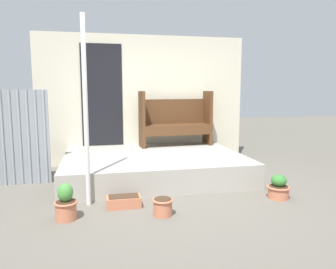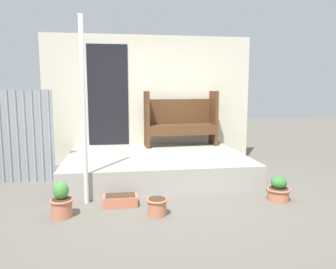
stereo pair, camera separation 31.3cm
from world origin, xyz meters
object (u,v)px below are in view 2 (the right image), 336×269
object	(u,v)px
flower_pot_left	(62,202)
flower_pot_right	(279,190)
flower_pot_middle	(157,206)
planter_box_rect	(120,200)
support_post	(84,112)
bench	(180,119)

from	to	relation	value
flower_pot_left	flower_pot_right	xyz separation A→B (m)	(2.85, 0.17, -0.04)
flower_pot_middle	planter_box_rect	world-z (taller)	flower_pot_middle
planter_box_rect	flower_pot_middle	bearing A→B (deg)	-42.12
support_post	flower_pot_right	world-z (taller)	support_post
support_post	flower_pot_middle	size ratio (longest dim) A/B	9.34
planter_box_rect	bench	bearing A→B (deg)	61.26
flower_pot_left	planter_box_rect	xyz separation A→B (m)	(0.70, 0.28, -0.12)
bench	planter_box_rect	distance (m)	2.69
flower_pot_right	planter_box_rect	bearing A→B (deg)	176.93
bench	planter_box_rect	xyz separation A→B (m)	(-1.22, -2.23, -0.86)
bench	flower_pot_middle	distance (m)	2.86
support_post	flower_pot_left	distance (m)	1.16
flower_pot_right	planter_box_rect	size ratio (longest dim) A/B	0.77
support_post	planter_box_rect	size ratio (longest dim) A/B	5.59
flower_pot_left	flower_pot_right	distance (m)	2.86
bench	planter_box_rect	world-z (taller)	bench
flower_pot_right	planter_box_rect	world-z (taller)	flower_pot_right
flower_pot_right	bench	bearing A→B (deg)	111.68
support_post	flower_pot_right	xyz separation A→B (m)	(2.61, -0.29, -1.08)
bench	flower_pot_left	world-z (taller)	bench
flower_pot_left	flower_pot_middle	world-z (taller)	flower_pot_left
bench	flower_pot_right	world-z (taller)	bench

